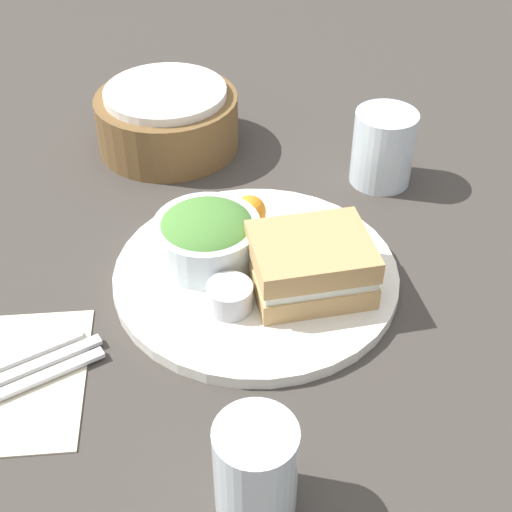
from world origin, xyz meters
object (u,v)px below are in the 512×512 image
at_px(plate, 256,274).
at_px(knife, 10,376).
at_px(bread_basket, 167,119).
at_px(spoon, 5,364).
at_px(salad_bowl, 207,235).
at_px(water_glass, 256,469).
at_px(dressing_cup, 230,297).
at_px(drink_glass, 383,148).
at_px(fork, 16,388).
at_px(sandwich, 311,264).

bearing_deg(plate, knife, -153.30).
bearing_deg(bread_basket, spoon, -111.29).
distance_m(salad_bowl, spoon, 0.25).
relative_size(knife, water_glass, 1.96).
relative_size(dressing_cup, knife, 0.26).
distance_m(dressing_cup, knife, 0.23).
bearing_deg(plate, drink_glass, 45.49).
relative_size(fork, spoon, 1.11).
distance_m(salad_bowl, dressing_cup, 0.09).
relative_size(drink_glass, spoon, 0.62).
bearing_deg(dressing_cup, sandwich, 15.99).
bearing_deg(dressing_cup, drink_glass, 48.46).
distance_m(fork, spoon, 0.04).
relative_size(salad_bowl, drink_glass, 1.21).
bearing_deg(plate, bread_basket, 108.16).
distance_m(salad_bowl, knife, 0.26).
height_order(plate, spoon, plate).
xyz_separation_m(spoon, water_glass, (0.23, -0.17, 0.04)).
bearing_deg(dressing_cup, spoon, -166.87).
bearing_deg(salad_bowl, spoon, -146.12).
distance_m(sandwich, water_glass, 0.26).
xyz_separation_m(plate, drink_glass, (0.18, 0.19, 0.04)).
xyz_separation_m(sandwich, drink_glass, (0.13, 0.22, 0.00)).
xyz_separation_m(bread_basket, water_glass, (0.07, -0.58, 0.00)).
relative_size(salad_bowl, bread_basket, 0.61).
distance_m(sandwich, knife, 0.32).
distance_m(drink_glass, fork, 0.54).
distance_m(plate, drink_glass, 0.27).
height_order(plate, bread_basket, bread_basket).
bearing_deg(spoon, drink_glass, -172.84).
height_order(sandwich, knife, sandwich).
xyz_separation_m(fork, water_glass, (0.22, -0.14, 0.04)).
relative_size(plate, drink_glass, 3.20).
height_order(fork, knife, same).
bearing_deg(knife, fork, 90.00).
bearing_deg(sandwich, bread_basket, 114.87).
distance_m(drink_glass, knife, 0.54).
relative_size(drink_glass, knife, 0.54).
bearing_deg(dressing_cup, knife, -162.50).
distance_m(bread_basket, spoon, 0.44).
xyz_separation_m(plate, knife, (-0.25, -0.13, -0.00)).
height_order(sandwich, fork, sandwich).
height_order(plate, dressing_cup, dressing_cup).
height_order(fork, water_glass, water_glass).
bearing_deg(spoon, water_glass, 117.69).
distance_m(salad_bowl, fork, 0.26).
relative_size(dressing_cup, fork, 0.28).
relative_size(fork, water_glass, 1.87).
height_order(drink_glass, water_glass, drink_glass).
bearing_deg(bread_basket, plate, -71.84).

